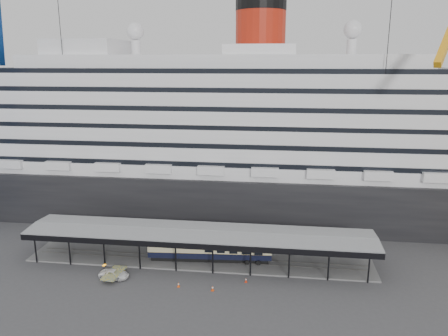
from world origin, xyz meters
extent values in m
plane|color=#3D3D40|center=(0.00, 0.00, 0.00)|extent=(200.00, 200.00, 0.00)
cube|color=black|center=(0.00, 32.00, 5.00)|extent=(130.00, 30.00, 10.00)
cylinder|color=#AB1F0D|center=(8.00, 32.00, 37.40)|extent=(10.00, 10.00, 9.00)
cylinder|color=black|center=(8.00, 32.00, 42.65)|extent=(10.10, 10.10, 2.50)
sphere|color=silver|center=(-18.00, 32.00, 37.70)|extent=(3.60, 3.60, 3.60)
sphere|color=silver|center=(26.00, 32.00, 37.70)|extent=(3.60, 3.60, 3.60)
cube|color=slate|center=(0.00, 5.00, 0.12)|extent=(56.00, 8.00, 0.24)
cube|color=slate|center=(0.00, 4.28, 0.28)|extent=(54.00, 0.08, 0.10)
cube|color=slate|center=(0.00, 5.72, 0.28)|extent=(54.00, 0.08, 0.10)
cube|color=black|center=(0.00, 0.50, 4.45)|extent=(56.00, 0.18, 0.90)
cube|color=black|center=(0.00, 9.50, 4.45)|extent=(56.00, 0.18, 0.90)
cube|color=slate|center=(0.00, 5.00, 5.18)|extent=(56.00, 9.00, 0.24)
cylinder|color=black|center=(-29.22, 21.75, 23.60)|extent=(0.12, 0.12, 47.21)
cylinder|color=black|center=(30.26, 20.24, 23.60)|extent=(0.12, 0.12, 47.21)
imported|color=white|center=(-11.60, -2.50, 0.62)|extent=(4.64, 2.47, 1.24)
cube|color=black|center=(1.78, 5.00, 0.56)|extent=(19.10, 3.39, 0.63)
cube|color=black|center=(1.78, 5.00, 1.37)|extent=(20.03, 3.81, 1.00)
cube|color=beige|center=(1.78, 5.00, 2.46)|extent=(20.03, 3.85, 1.18)
cube|color=black|center=(1.78, 5.00, 3.23)|extent=(20.03, 3.81, 0.36)
cube|color=#E54E0C|center=(-1.40, -3.87, 0.02)|extent=(0.44, 0.44, 0.03)
cone|color=#E54E0C|center=(-1.40, -3.87, 0.38)|extent=(0.37, 0.37, 0.72)
cylinder|color=white|center=(-1.40, -3.87, 0.45)|extent=(0.23, 0.23, 0.14)
cube|color=#D2410B|center=(3.65, -4.30, 0.02)|extent=(0.50, 0.50, 0.03)
cone|color=#D2410B|center=(3.65, -4.30, 0.41)|extent=(0.42, 0.42, 0.78)
cylinder|color=white|center=(3.65, -4.30, 0.49)|extent=(0.25, 0.25, 0.15)
cube|color=red|center=(8.18, -1.26, 0.01)|extent=(0.43, 0.43, 0.03)
cone|color=red|center=(8.18, -1.26, 0.37)|extent=(0.36, 0.36, 0.70)
cylinder|color=white|center=(8.18, -1.26, 0.44)|extent=(0.22, 0.22, 0.14)
camera|label=1|loc=(12.45, -59.66, 31.89)|focal=35.00mm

